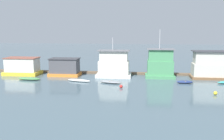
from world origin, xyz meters
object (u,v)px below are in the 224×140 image
Objects in this scene: dinghy_green at (29,79)px; dinghy_white at (79,80)px; houseboat_brown at (212,66)px; houseboat_green at (160,64)px; houseboat_yellow at (22,67)px; houseboat_white at (114,65)px; buoy_yellow at (215,93)px; dinghy_navy at (185,82)px; dinghy_grey at (111,82)px; buoy_red at (121,86)px; houseboat_orange at (65,67)px.

dinghy_green is 8.96m from dinghy_white.
houseboat_brown is at bearing 8.86° from dinghy_green.
houseboat_yellow is at bearing -179.91° from houseboat_green.
houseboat_white is 1.69× the size of dinghy_white.
houseboat_brown is at bearing 1.26° from houseboat_green.
dinghy_green is at bearing -171.14° from houseboat_brown.
houseboat_brown is (9.10, 0.20, -0.10)m from houseboat_green.
buoy_yellow is at bearing -17.31° from dinghy_white.
dinghy_navy is at bearing 112.32° from buoy_yellow.
dinghy_navy is 7.53m from buoy_yellow.
dinghy_grey is (17.95, -5.69, -1.37)m from houseboat_yellow.
houseboat_white is at bearing 90.66° from dinghy_grey.
dinghy_white is at bearing -21.78° from houseboat_yellow.
houseboat_green is 2.22× the size of dinghy_grey.
buoy_yellow reaches higher than dinghy_white.
houseboat_green is at bearing 1.11° from houseboat_white.
buoy_yellow reaches higher than buoy_red.
houseboat_brown is 2.69× the size of dinghy_navy.
houseboat_orange reaches higher than buoy_yellow.
houseboat_green reaches higher than houseboat_white.
houseboat_orange is 11.29× the size of buoy_yellow.
buoy_red is (11.45, -8.77, -1.36)m from houseboat_orange.
houseboat_green is 2.04× the size of dinghy_white.
houseboat_brown reaches higher than dinghy_navy.
houseboat_yellow is at bearing -179.61° from houseboat_brown.
houseboat_yellow is 13.51m from dinghy_white.
houseboat_green is at bearing 34.29° from dinghy_grey.
dinghy_navy is at bearing 6.06° from dinghy_grey.
dinghy_grey is at bearing -145.71° from houseboat_green.
houseboat_yellow is 8.49m from houseboat_orange.
houseboat_white is (9.40, -0.07, 0.61)m from houseboat_orange.
buoy_red is (16.41, -4.09, 0.01)m from dinghy_green.
houseboat_brown reaches higher than houseboat_orange.
houseboat_orange is 17.89m from houseboat_green.
houseboat_brown is 1.67× the size of dinghy_white.
buoy_red is at bearing -23.88° from houseboat_yellow.
buoy_red reaches higher than dinghy_navy.
dinghy_navy is at bearing 23.51° from buoy_red.
dinghy_navy is (12.14, 1.29, 0.01)m from dinghy_grey.
dinghy_navy is (-5.36, -4.64, -2.10)m from houseboat_brown.
houseboat_brown is 14.55× the size of buoy_red.
dinghy_grey is at bearing -173.94° from dinghy_navy.
buoy_yellow is (20.48, -6.38, 0.07)m from dinghy_white.
dinghy_grey is 3.71m from buoy_red.
houseboat_brown is (35.46, 0.24, 0.75)m from houseboat_yellow.
houseboat_white is at bearing -178.82° from houseboat_brown.
buoy_red reaches higher than dinghy_green.
houseboat_white reaches higher than buoy_red.
dinghy_green is at bearing -162.19° from houseboat_white.
houseboat_white is at bearing 143.27° from buoy_yellow.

